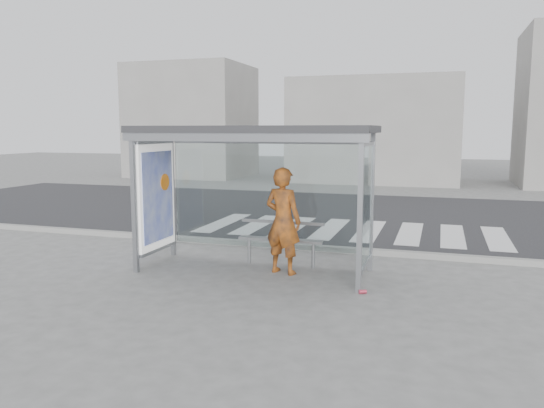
{
  "coord_description": "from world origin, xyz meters",
  "views": [
    {
      "loc": [
        3.16,
        -8.82,
        2.56
      ],
      "look_at": [
        0.28,
        0.2,
        1.22
      ],
      "focal_mm": 35.0,
      "sensor_mm": 36.0,
      "label": 1
    }
  ],
  "objects_px": {
    "bus_shelter": "(235,162)",
    "soda_can": "(363,292)",
    "bench": "(281,239)",
    "person": "(283,221)"
  },
  "relations": [
    {
      "from": "bus_shelter",
      "to": "person",
      "type": "bearing_deg",
      "value": -0.62
    },
    {
      "from": "bus_shelter",
      "to": "soda_can",
      "type": "relative_size",
      "value": 35.6
    },
    {
      "from": "bus_shelter",
      "to": "soda_can",
      "type": "xyz_separation_m",
      "value": [
        2.44,
        -0.79,
        -1.95
      ]
    },
    {
      "from": "bus_shelter",
      "to": "bench",
      "type": "height_order",
      "value": "bus_shelter"
    },
    {
      "from": "person",
      "to": "soda_can",
      "type": "bearing_deg",
      "value": 167.95
    },
    {
      "from": "person",
      "to": "bench",
      "type": "height_order",
      "value": "person"
    },
    {
      "from": "bus_shelter",
      "to": "bench",
      "type": "bearing_deg",
      "value": 35.52
    },
    {
      "from": "bench",
      "to": "soda_can",
      "type": "bearing_deg",
      "value": -36.93
    },
    {
      "from": "soda_can",
      "to": "bus_shelter",
      "type": "bearing_deg",
      "value": 162.01
    },
    {
      "from": "person",
      "to": "bench",
      "type": "distance_m",
      "value": 0.71
    }
  ]
}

